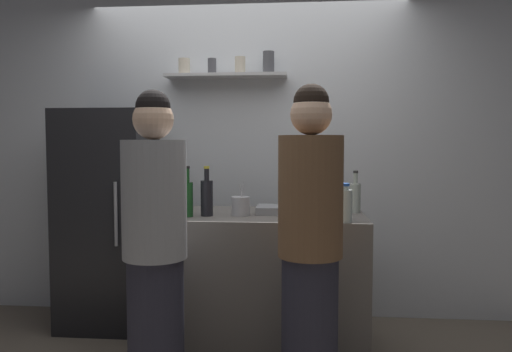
# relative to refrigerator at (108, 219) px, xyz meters

# --- Properties ---
(back_wall_assembly) EXTENTS (4.80, 0.32, 2.60)m
(back_wall_assembly) POSITION_rel_refrigerator_xyz_m (1.03, 0.40, 0.48)
(back_wall_assembly) COLOR white
(back_wall_assembly) RESTS_ON ground
(refrigerator) EXTENTS (0.65, 0.62, 1.64)m
(refrigerator) POSITION_rel_refrigerator_xyz_m (0.00, 0.00, 0.00)
(refrigerator) COLOR black
(refrigerator) RESTS_ON ground
(counter) EXTENTS (1.43, 0.75, 0.93)m
(counter) POSITION_rel_refrigerator_xyz_m (1.17, -0.38, -0.36)
(counter) COLOR #66605B
(counter) RESTS_ON ground
(baking_pan) EXTENTS (0.34, 0.24, 0.05)m
(baking_pan) POSITION_rel_refrigerator_xyz_m (1.34, -0.36, 0.13)
(baking_pan) COLOR gray
(baking_pan) RESTS_ON counter
(utensil_holder) EXTENTS (0.12, 0.12, 0.22)m
(utensil_holder) POSITION_rel_refrigerator_xyz_m (1.08, -0.48, 0.17)
(utensil_holder) COLOR #B2B2B7
(utensil_holder) RESTS_ON counter
(wine_bottle_pale_glass) EXTENTS (0.07, 0.07, 0.28)m
(wine_bottle_pale_glass) POSITION_rel_refrigerator_xyz_m (1.83, -0.27, 0.22)
(wine_bottle_pale_glass) COLOR #B2BFB2
(wine_bottle_pale_glass) RESTS_ON counter
(wine_bottle_green_glass) EXTENTS (0.07, 0.07, 0.32)m
(wine_bottle_green_glass) POSITION_rel_refrigerator_xyz_m (0.74, -0.56, 0.23)
(wine_bottle_green_glass) COLOR #19471E
(wine_bottle_green_glass) RESTS_ON counter
(wine_bottle_amber_glass) EXTENTS (0.07, 0.07, 0.32)m
(wine_bottle_amber_glass) POSITION_rel_refrigerator_xyz_m (1.64, -0.26, 0.23)
(wine_bottle_amber_glass) COLOR #472814
(wine_bottle_amber_glass) RESTS_ON counter
(wine_bottle_dark_glass) EXTENTS (0.08, 0.08, 0.32)m
(wine_bottle_dark_glass) POSITION_rel_refrigerator_xyz_m (0.86, -0.51, 0.23)
(wine_bottle_dark_glass) COLOR black
(wine_bottle_dark_glass) RESTS_ON counter
(water_bottle_plastic) EXTENTS (0.09, 0.09, 0.23)m
(water_bottle_plastic) POSITION_rel_refrigerator_xyz_m (1.72, -0.69, 0.21)
(water_bottle_plastic) COLOR silver
(water_bottle_plastic) RESTS_ON counter
(person_grey_hoodie) EXTENTS (0.34, 0.34, 1.68)m
(person_grey_hoodie) POSITION_rel_refrigerator_xyz_m (0.69, -1.11, 0.01)
(person_grey_hoodie) COLOR #262633
(person_grey_hoodie) RESTS_ON ground
(person_brown_jacket) EXTENTS (0.34, 0.34, 1.70)m
(person_brown_jacket) POSITION_rel_refrigerator_xyz_m (1.51, -1.05, 0.02)
(person_brown_jacket) COLOR #262633
(person_brown_jacket) RESTS_ON ground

